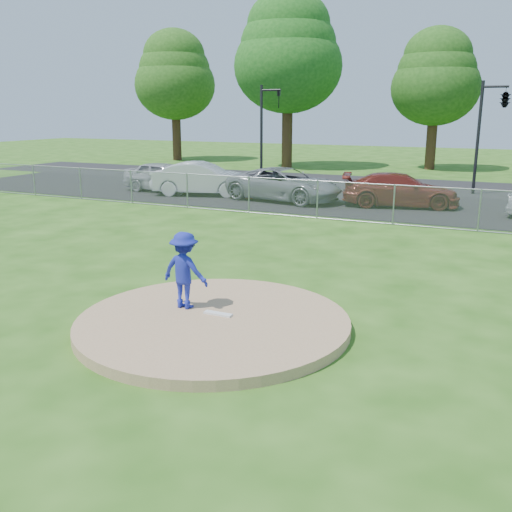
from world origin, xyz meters
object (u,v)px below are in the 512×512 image
(traffic_signal_left, at_px, (265,125))
(pitcher, at_px, (185,270))
(parked_car_darkred, at_px, (400,190))
(parked_car_silver, at_px, (165,177))
(parked_car_white, at_px, (202,179))
(tree_far_left, at_px, (175,75))
(traffic_cone, at_px, (250,191))
(tree_center, at_px, (436,77))
(traffic_signal_center, at_px, (503,101))
(tree_left, at_px, (288,52))
(parked_car_gray, at_px, (284,184))

(traffic_signal_left, bearing_deg, pitcher, -69.90)
(traffic_signal_left, xyz_separation_m, parked_car_darkred, (9.15, -5.69, -2.62))
(parked_car_silver, xyz_separation_m, parked_car_white, (2.44, -0.28, 0.04))
(tree_far_left, relative_size, traffic_cone, 14.52)
(tree_center, bearing_deg, traffic_signal_center, -67.51)
(tree_center, height_order, parked_car_white, tree_center)
(tree_far_left, height_order, traffic_signal_left, tree_far_left)
(traffic_signal_center, distance_m, pitcher, 22.50)
(tree_left, height_order, parked_car_white, tree_left)
(parked_car_white, bearing_deg, traffic_signal_center, -80.80)
(parked_car_silver, bearing_deg, traffic_signal_left, -21.66)
(tree_far_left, distance_m, parked_car_silver, 20.86)
(traffic_signal_left, bearing_deg, traffic_cone, -72.22)
(tree_left, relative_size, parked_car_white, 2.50)
(pitcher, height_order, parked_car_gray, pitcher)
(tree_center, bearing_deg, parked_car_gray, -102.14)
(tree_left, distance_m, parked_car_silver, 16.85)
(tree_far_left, bearing_deg, traffic_signal_center, -22.96)
(tree_center, relative_size, parked_car_darkred, 1.94)
(traffic_signal_left, distance_m, pitcher, 23.20)
(traffic_signal_left, relative_size, traffic_cone, 7.57)
(traffic_signal_left, distance_m, parked_car_white, 6.88)
(tree_center, xyz_separation_m, parked_car_silver, (-10.80, -18.09, -5.67))
(parked_car_gray, bearing_deg, tree_left, 31.15)
(traffic_cone, height_order, parked_car_silver, parked_car_silver)
(traffic_cone, bearing_deg, parked_car_gray, 1.47)
(tree_center, relative_size, pitcher, 6.16)
(pitcher, height_order, traffic_cone, pitcher)
(traffic_cone, bearing_deg, tree_center, 72.63)
(tree_far_left, distance_m, traffic_signal_center, 28.31)
(parked_car_silver, distance_m, parked_car_darkred, 12.19)
(tree_far_left, xyz_separation_m, pitcher, (21.17, -32.68, -6.06))
(tree_far_left, bearing_deg, parked_car_darkred, -36.71)
(pitcher, relative_size, traffic_cone, 2.16)
(traffic_signal_left, distance_m, parked_car_gray, 7.80)
(pitcher, distance_m, parked_car_silver, 19.06)
(tree_left, height_order, parked_car_silver, tree_left)
(traffic_cone, distance_m, parked_car_white, 2.67)
(traffic_cone, height_order, parked_car_darkred, parked_car_darkred)
(traffic_cone, relative_size, parked_car_darkred, 0.15)
(parked_car_white, relative_size, parked_car_gray, 0.90)
(parked_car_gray, bearing_deg, pitcher, -155.59)
(traffic_signal_center, distance_m, parked_car_silver, 17.33)
(parked_car_darkred, bearing_deg, parked_car_silver, 78.63)
(tree_far_left, height_order, parked_car_gray, tree_far_left)
(tree_far_left, bearing_deg, traffic_cone, -48.62)
(tree_far_left, relative_size, traffic_signal_left, 1.92)
(parked_car_white, xyz_separation_m, parked_car_gray, (4.43, 0.08, -0.05))
(tree_left, xyz_separation_m, traffic_cone, (4.27, -15.33, -7.86))
(traffic_signal_center, xyz_separation_m, parked_car_silver, (-15.77, -6.09, -3.82))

